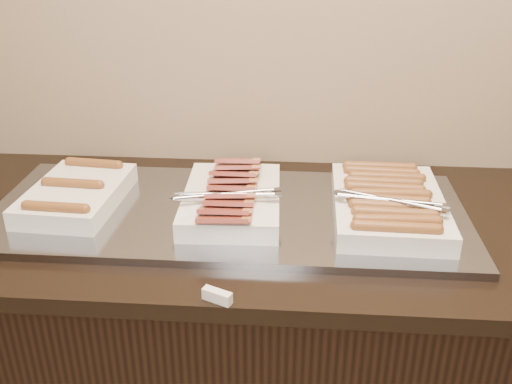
% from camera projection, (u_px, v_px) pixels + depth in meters
% --- Properties ---
extents(counter, '(2.06, 0.76, 0.90)m').
position_uv_depth(counter, '(239.00, 352.00, 1.65)').
color(counter, black).
rests_on(counter, ground).
extents(warming_tray, '(1.20, 0.50, 0.02)m').
position_uv_depth(warming_tray, '(228.00, 212.00, 1.45)').
color(warming_tray, gray).
rests_on(warming_tray, counter).
extents(dish_left, '(0.23, 0.34, 0.07)m').
position_uv_depth(dish_left, '(77.00, 194.00, 1.46)').
color(dish_left, white).
rests_on(dish_left, warming_tray).
extents(dish_center, '(0.27, 0.38, 0.09)m').
position_uv_depth(dish_center, '(231.00, 197.00, 1.43)').
color(dish_center, white).
rests_on(dish_center, warming_tray).
extents(dish_right, '(0.28, 0.40, 0.08)m').
position_uv_depth(dish_right, '(388.00, 203.00, 1.40)').
color(dish_right, white).
rests_on(dish_right, warming_tray).
extents(label_holder, '(0.06, 0.04, 0.02)m').
position_uv_depth(label_holder, '(217.00, 296.00, 1.13)').
color(label_holder, white).
rests_on(label_holder, counter).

